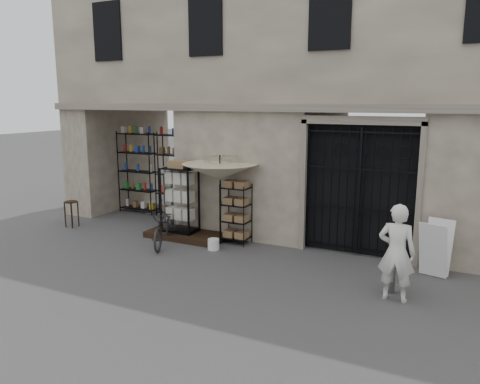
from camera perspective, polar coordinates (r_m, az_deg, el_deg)
The scene contains 15 objects.
ground at distance 9.53m, azimuth 0.55°, elevation -9.87°, with size 80.00×80.00×0.00m, color black.
main_building at distance 12.66m, azimuth 8.87°, elevation 15.90°, with size 14.00×4.00×9.00m, color tan.
shop_recess at distance 13.81m, azimuth -11.22°, elevation 2.93°, with size 3.00×1.70×3.00m, color black.
shop_shelving at distance 14.27m, azimuth -10.11°, elevation 2.21°, with size 2.70×0.50×2.50m, color black.
iron_gate at distance 10.67m, azimuth 14.51°, elevation 0.42°, with size 2.50×0.21×3.00m.
step_platform at distance 11.91m, azimuth -6.60°, elevation -5.24°, with size 2.00×0.90×0.15m, color black.
display_cabinet at distance 11.80m, azimuth -7.34°, elevation -1.38°, with size 0.94×0.77×1.76m.
wire_rack at distance 11.26m, azimuth -0.50°, elevation -2.76°, with size 0.77×0.68×1.46m.
market_umbrella at distance 11.11m, azimuth -2.45°, elevation 3.02°, with size 1.64×1.67×2.57m.
white_bucket at distance 10.94m, azimuth -3.25°, elevation -6.38°, with size 0.27×0.27×0.26m, color silver.
bicycle at distance 11.45m, azimuth -9.17°, elevation -6.37°, with size 0.60×0.90×1.71m, color black.
wooden_stool at distance 13.62m, azimuth -19.84°, elevation -2.45°, with size 0.43×0.43×0.72m.
steel_bollard at distance 8.92m, azimuth 18.02°, elevation -9.36°, with size 0.14×0.14×0.75m, color #55585F.
shopkeeper at distance 8.78m, azimuth 18.19°, elevation -12.35°, with size 0.62×1.71×0.41m, color silver.
easel_sign at distance 9.98m, azimuth 22.74°, elevation -6.35°, with size 0.64×0.70×1.10m.
Camera 1 is at (3.90, -8.00, 3.41)m, focal length 35.00 mm.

